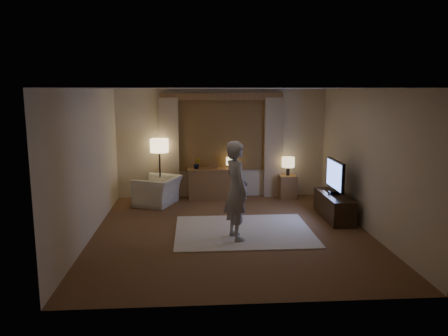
{
  "coord_description": "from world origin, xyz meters",
  "views": [
    {
      "loc": [
        -0.67,
        -7.66,
        2.58
      ],
      "look_at": [
        -0.09,
        0.6,
        1.09
      ],
      "focal_mm": 35.0,
      "sensor_mm": 36.0,
      "label": 1
    }
  ],
  "objects": [
    {
      "name": "tv_stand",
      "position": [
        2.15,
        0.72,
        0.25
      ],
      "size": [
        0.45,
        1.4,
        0.5
      ],
      "primitive_type": "cube",
      "color": "black",
      "rests_on": "floor"
    },
    {
      "name": "rug",
      "position": [
        0.23,
        0.01,
        0.01
      ],
      "size": [
        2.5,
        2.0,
        0.02
      ],
      "primitive_type": "cube",
      "color": "beige",
      "rests_on": "floor"
    },
    {
      "name": "room",
      "position": [
        0.0,
        0.5,
        1.33
      ],
      "size": [
        5.04,
        5.54,
        2.64
      ],
      "color": "brown",
      "rests_on": "ground"
    },
    {
      "name": "armchair",
      "position": [
        -1.5,
        2.07,
        0.32
      ],
      "size": [
        1.15,
        1.22,
        0.63
      ],
      "primitive_type": "imported",
      "rotation": [
        0.0,
        0.0,
        -1.94
      ],
      "color": "#EDE3C3",
      "rests_on": "floor"
    },
    {
      "name": "sideboard",
      "position": [
        -0.2,
        2.5,
        0.35
      ],
      "size": [
        1.2,
        0.4,
        0.7
      ],
      "primitive_type": "cube",
      "color": "brown",
      "rests_on": "floor"
    },
    {
      "name": "floor_lamp",
      "position": [
        -1.47,
        2.43,
        1.23
      ],
      "size": [
        0.43,
        0.43,
        1.46
      ],
      "color": "black",
      "rests_on": "floor"
    },
    {
      "name": "table_lamp_sideboard",
      "position": [
        0.2,
        2.5,
        0.9
      ],
      "size": [
        0.22,
        0.22,
        0.3
      ],
      "color": "black",
      "rests_on": "sideboard"
    },
    {
      "name": "table_lamp_side",
      "position": [
        1.57,
        2.45,
        0.87
      ],
      "size": [
        0.3,
        0.3,
        0.44
      ],
      "color": "black",
      "rests_on": "side_table"
    },
    {
      "name": "picture_frame",
      "position": [
        -0.2,
        2.5,
        0.8
      ],
      "size": [
        0.16,
        0.02,
        0.2
      ],
      "primitive_type": "cube",
      "color": "brown",
      "rests_on": "sideboard"
    },
    {
      "name": "side_table",
      "position": [
        1.57,
        2.45,
        0.28
      ],
      "size": [
        0.4,
        0.4,
        0.56
      ],
      "primitive_type": "cube",
      "color": "brown",
      "rests_on": "floor"
    },
    {
      "name": "tv",
      "position": [
        2.15,
        0.72,
        0.89
      ],
      "size": [
        0.24,
        0.97,
        0.7
      ],
      "color": "black",
      "rests_on": "tv_stand"
    },
    {
      "name": "person",
      "position": [
        0.05,
        -0.4,
        0.88
      ],
      "size": [
        0.56,
        0.71,
        1.71
      ],
      "primitive_type": "imported",
      "rotation": [
        0.0,
        0.0,
        1.84
      ],
      "color": "#A59F98",
      "rests_on": "rug"
    },
    {
      "name": "plant",
      "position": [
        -0.6,
        2.5,
        0.85
      ],
      "size": [
        0.17,
        0.13,
        0.3
      ],
      "primitive_type": "imported",
      "color": "#999999",
      "rests_on": "sideboard"
    }
  ]
}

